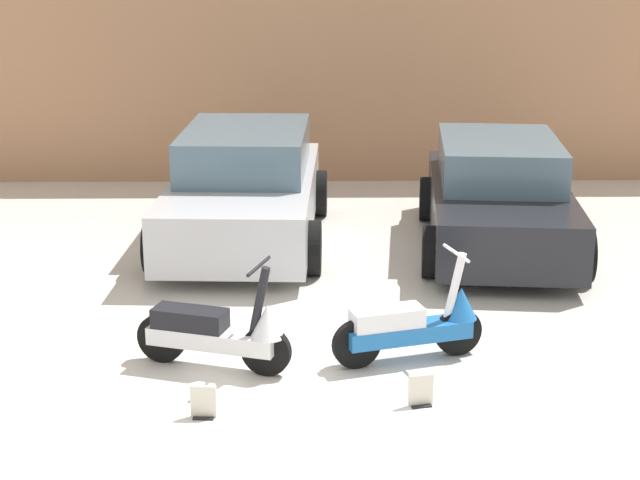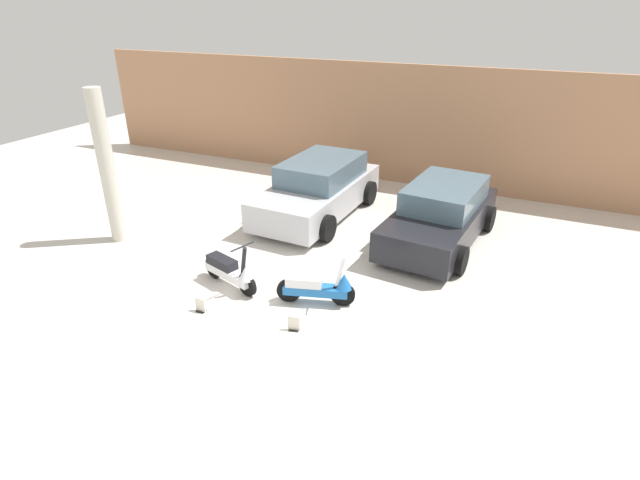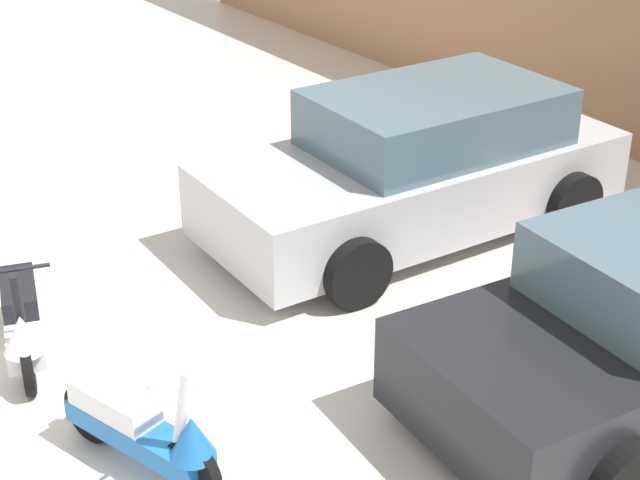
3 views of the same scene
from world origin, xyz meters
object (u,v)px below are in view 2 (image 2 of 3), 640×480
object	(u,v)px
scooter_front_left	(232,271)
placard_near_right_scooter	(294,324)
car_rear_left	(319,189)
placard_near_left_scooter	(201,306)
car_rear_center	(441,215)
scooter_front_right	(319,286)
support_column_side	(107,168)

from	to	relation	value
scooter_front_left	placard_near_right_scooter	xyz separation A→B (m)	(1.64, -0.72, -0.23)
car_rear_left	placard_near_left_scooter	world-z (taller)	car_rear_left
car_rear_center	placard_near_left_scooter	size ratio (longest dim) A/B	14.96
scooter_front_right	placard_near_left_scooter	world-z (taller)	scooter_front_right
scooter_front_right	placard_near_right_scooter	xyz separation A→B (m)	(-0.04, -0.88, -0.23)
placard_near_left_scooter	car_rear_left	bearing A→B (deg)	89.44
scooter_front_right	support_column_side	size ratio (longest dim) A/B	0.41
car_rear_left	support_column_side	xyz separation A→B (m)	(-3.40, -3.14, 0.99)
scooter_front_left	car_rear_left	size ratio (longest dim) A/B	0.33
placard_near_right_scooter	scooter_front_left	bearing A→B (deg)	156.29
scooter_front_right	car_rear_center	size ratio (longest dim) A/B	0.34
car_rear_left	placard_near_right_scooter	distance (m)	4.87
placard_near_left_scooter	placard_near_right_scooter	xyz separation A→B (m)	(1.69, 0.18, 0.00)
placard_near_right_scooter	support_column_side	xyz separation A→B (m)	(-5.04, 1.42, 1.52)
car_rear_center	placard_near_left_scooter	xyz separation A→B (m)	(-3.08, -4.44, -0.50)
car_rear_left	support_column_side	bearing A→B (deg)	-44.68
car_rear_center	support_column_side	world-z (taller)	support_column_side
car_rear_left	car_rear_center	distance (m)	3.05
car_rear_left	placard_near_right_scooter	bearing A→B (deg)	22.39
scooter_front_left	car_rear_left	distance (m)	3.85
scooter_front_left	car_rear_center	bearing A→B (deg)	67.08
scooter_front_right	car_rear_left	size ratio (longest dim) A/B	0.33
scooter_front_right	support_column_side	world-z (taller)	support_column_side
placard_near_left_scooter	scooter_front_left	bearing A→B (deg)	86.74
scooter_front_right	car_rear_center	distance (m)	3.65
scooter_front_right	car_rear_center	world-z (taller)	car_rear_center
placard_near_right_scooter	support_column_side	size ratio (longest dim) A/B	0.08
placard_near_left_scooter	support_column_side	size ratio (longest dim) A/B	0.08
scooter_front_left	support_column_side	world-z (taller)	support_column_side
car_rear_center	support_column_side	xyz separation A→B (m)	(-6.43, -2.84, 1.02)
placard_near_left_scooter	car_rear_center	bearing A→B (deg)	55.27
scooter_front_left	car_rear_center	distance (m)	4.66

